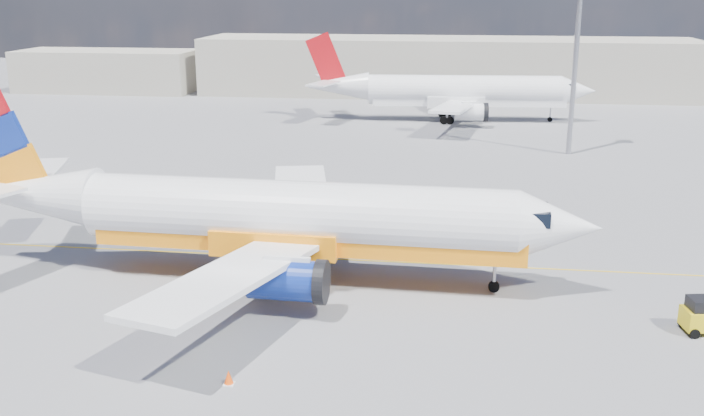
# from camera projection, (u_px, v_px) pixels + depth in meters

# --- Properties ---
(ground) EXTENTS (240.00, 240.00, 0.00)m
(ground) POSITION_uv_depth(u_px,v_px,m) (328.00, 278.00, 43.08)
(ground) COLOR slate
(ground) RESTS_ON ground
(taxi_line) EXTENTS (70.00, 0.15, 0.01)m
(taxi_line) POSITION_uv_depth(u_px,v_px,m) (336.00, 259.00, 45.94)
(taxi_line) COLOR gold
(taxi_line) RESTS_ON ground
(terminal_main) EXTENTS (70.00, 14.00, 8.00)m
(terminal_main) POSITION_uv_depth(u_px,v_px,m) (446.00, 66.00, 112.78)
(terminal_main) COLOR #AEA796
(terminal_main) RESTS_ON ground
(terminal_annex) EXTENTS (26.00, 10.00, 6.00)m
(terminal_annex) POSITION_uv_depth(u_px,v_px,m) (108.00, 71.00, 116.54)
(terminal_annex) COLOR #AEA796
(terminal_annex) RESTS_ON ground
(main_jet) EXTENTS (34.85, 27.56, 10.56)m
(main_jet) POSITION_uv_depth(u_px,v_px,m) (279.00, 217.00, 41.96)
(main_jet) COLOR white
(main_jet) RESTS_ON ground
(second_jet) EXTENTS (33.63, 26.54, 10.19)m
(second_jet) POSITION_uv_depth(u_px,v_px,m) (455.00, 92.00, 91.07)
(second_jet) COLOR white
(second_jet) RESTS_ON ground
(traffic_cone) EXTENTS (0.44, 0.44, 0.62)m
(traffic_cone) POSITION_uv_depth(u_px,v_px,m) (229.00, 378.00, 31.56)
(traffic_cone) COLOR white
(traffic_cone) RESTS_ON ground
(floodlight_mast) EXTENTS (1.60, 1.60, 21.88)m
(floodlight_mast) POSITION_uv_depth(u_px,v_px,m) (579.00, 11.00, 70.49)
(floodlight_mast) COLOR #9898A0
(floodlight_mast) RESTS_ON ground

